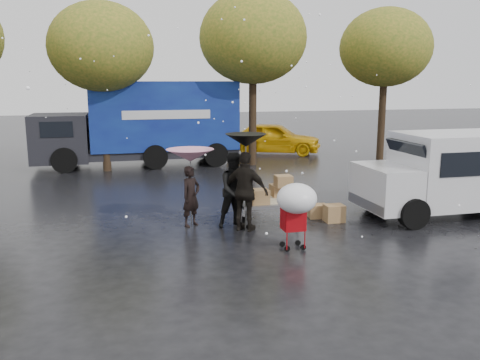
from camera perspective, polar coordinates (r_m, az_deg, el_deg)
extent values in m
plane|color=black|center=(11.64, 2.55, -6.67)|extent=(90.00, 90.00, 0.00)
imported|color=black|center=(12.55, -5.53, -1.83)|extent=(0.65, 0.61, 1.50)
imported|color=black|center=(12.38, -0.49, -1.13)|extent=(1.00, 0.84, 1.85)
imported|color=black|center=(12.05, 0.64, -1.32)|extent=(1.18, 1.05, 1.91)
cylinder|color=#4C4C4C|center=(12.52, -5.54, -1.23)|extent=(0.02, 0.02, 1.77)
cone|color=pink|center=(12.36, -5.61, 2.78)|extent=(1.16, 1.16, 0.30)
sphere|color=#4C4C4C|center=(12.36, -5.62, 2.92)|extent=(0.06, 0.06, 0.06)
cylinder|color=#4C4C4C|center=(12.03, 0.64, -0.69)|extent=(0.02, 0.02, 2.18)
cone|color=black|center=(11.85, 0.65, 4.49)|extent=(0.98, 0.98, 0.30)
sphere|color=#4C4C4C|center=(11.85, 0.65, 4.63)|extent=(0.06, 0.06, 0.06)
cube|color=slate|center=(12.64, 3.34, -2.64)|extent=(1.50, 0.80, 0.08)
cylinder|color=slate|center=(12.38, 0.03, -1.72)|extent=(0.04, 0.04, 0.60)
cube|color=olive|center=(12.78, 4.72, -1.39)|extent=(0.55, 0.45, 0.40)
cube|color=olive|center=(12.41, 2.16, -1.86)|extent=(0.45, 0.40, 0.35)
cube|color=olive|center=(12.47, 4.89, -0.12)|extent=(0.40, 0.35, 0.28)
cube|color=tan|center=(12.63, 3.56, -2.18)|extent=(0.90, 0.55, 0.12)
cylinder|color=black|center=(12.30, 1.08, -5.28)|extent=(0.16, 0.05, 0.16)
cylinder|color=black|center=(12.90, 0.34, -4.49)|extent=(0.16, 0.05, 0.16)
cylinder|color=black|center=(12.66, 6.35, -4.87)|extent=(0.16, 0.05, 0.16)
cylinder|color=black|center=(13.24, 5.39, -4.13)|extent=(0.16, 0.05, 0.16)
cube|color=#9E090F|center=(10.90, 5.99, -4.40)|extent=(0.47, 0.41, 0.45)
cylinder|color=#9E090F|center=(10.63, 6.38, -2.75)|extent=(0.42, 0.02, 0.02)
cylinder|color=#4C4C4C|center=(10.65, 6.37, -3.11)|extent=(0.02, 0.02, 0.60)
ellipsoid|color=white|center=(10.60, 6.40, -2.07)|extent=(0.84, 0.84, 0.63)
cylinder|color=black|center=(10.87, 5.32, -7.69)|extent=(0.12, 0.04, 0.12)
cylinder|color=black|center=(11.16, 4.77, -7.18)|extent=(0.12, 0.04, 0.12)
cylinder|color=black|center=(10.99, 7.10, -7.51)|extent=(0.12, 0.04, 0.12)
cylinder|color=black|center=(11.27, 6.52, -7.02)|extent=(0.12, 0.04, 0.12)
cube|color=silver|center=(14.88, 24.32, 1.23)|extent=(3.80, 2.00, 1.90)
cube|color=silver|center=(13.61, 16.20, -0.78)|extent=(1.20, 1.95, 1.10)
cube|color=black|center=(13.75, 18.38, 2.81)|extent=(0.37, 1.70, 0.67)
cube|color=slate|center=(13.43, 14.07, -2.57)|extent=(0.12, 1.90, 0.25)
cylinder|color=black|center=(13.03, 18.93, -3.59)|extent=(0.76, 0.28, 0.76)
cylinder|color=black|center=(14.61, 14.92, -1.79)|extent=(0.76, 0.28, 0.76)
cylinder|color=black|center=(16.44, 25.07, -1.05)|extent=(0.76, 0.28, 0.76)
cube|color=navy|center=(21.82, -8.55, 7.22)|extent=(6.00, 2.50, 2.80)
cube|color=black|center=(21.90, -19.52, 4.49)|extent=(2.20, 2.40, 1.90)
cube|color=black|center=(21.90, -11.04, 3.08)|extent=(8.00, 2.30, 0.35)
cube|color=silver|center=(20.56, -8.22, 7.27)|extent=(3.50, 0.03, 0.35)
cylinder|color=black|center=(20.84, -19.13, 2.12)|extent=(1.00, 0.30, 1.00)
cylinder|color=black|center=(23.11, -18.65, 2.99)|extent=(1.00, 0.30, 1.00)
cylinder|color=black|center=(21.14, -2.72, 2.85)|extent=(1.00, 0.30, 1.00)
cylinder|color=black|center=(23.38, -3.82, 3.64)|extent=(1.00, 0.30, 1.00)
cube|color=olive|center=(13.21, 10.53, -3.69)|extent=(0.49, 0.40, 0.44)
cube|color=olive|center=(13.51, 8.69, -3.47)|extent=(0.50, 0.42, 0.36)
imported|color=#E9AF0C|center=(24.91, 3.83, 4.72)|extent=(4.84, 3.46, 1.53)
cylinder|color=black|center=(20.66, -14.96, 7.14)|extent=(0.32, 0.32, 4.48)
ellipsoid|color=#375919|center=(20.65, -15.33, 14.24)|extent=(4.00, 4.00, 3.40)
cylinder|color=black|center=(21.41, 1.43, 8.21)|extent=(0.32, 0.32, 4.90)
ellipsoid|color=#375919|center=(21.45, 1.47, 15.70)|extent=(4.40, 4.40, 3.74)
cylinder|color=black|center=(23.72, 15.68, 7.75)|extent=(0.32, 0.32, 4.62)
ellipsoid|color=#375919|center=(23.73, 16.03, 14.12)|extent=(4.00, 4.00, 3.40)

